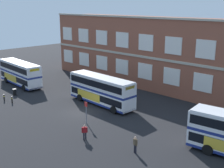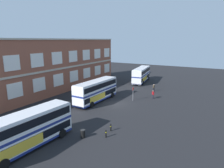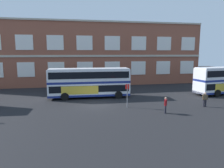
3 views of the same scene
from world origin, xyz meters
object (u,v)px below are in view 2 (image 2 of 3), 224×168
double_decker_middle (96,91)px  waiting_passenger (154,87)px  double_decker_far (141,75)px  safety_bollard_west (106,134)px  safety_bollard_east (111,127)px  second_passenger (153,94)px  double_decker_near (26,131)px  bus_stand_flag (133,93)px  station_litter_bin (83,134)px

double_decker_middle → waiting_passenger: bearing=-30.5°
double_decker_far → safety_bollard_west: bearing=-166.5°
double_decker_middle → double_decker_far: same height
safety_bollard_east → double_decker_far: bearing=13.6°
waiting_passenger → second_passenger: size_ratio=1.00×
double_decker_near → bus_stand_flag: 21.77m
bus_stand_flag → safety_bollard_west: bus_stand_flag is taller
second_passenger → bus_stand_flag: size_ratio=0.63×
safety_bollard_west → safety_bollard_east: bearing=10.7°
double_decker_far → station_litter_bin: 34.16m
double_decker_near → double_decker_far: size_ratio=0.99×
safety_bollard_east → double_decker_middle: bearing=41.9°
second_passenger → safety_bollard_east: (-16.66, 0.38, -0.44)m
double_decker_far → waiting_passenger: (-8.25, -6.21, -1.22)m
double_decker_middle → second_passenger: bearing=-52.1°
double_decker_far → second_passenger: (-13.86, -7.79, -1.22)m
double_decker_near → safety_bollard_east: (8.11, -5.85, -1.66)m
double_decker_near → safety_bollard_east: size_ratio=11.72×
double_decker_near → double_decker_middle: bearing=9.0°
double_decker_middle → station_litter_bin: bearing=-152.9°
waiting_passenger → second_passenger: 5.83m
double_decker_middle → waiting_passenger: 14.72m
double_decker_near → safety_bollard_west: size_ratio=11.72×
double_decker_near → safety_bollard_east: 10.14m
bus_stand_flag → double_decker_far: bearing=15.6°
safety_bollard_west → second_passenger: bearing=-0.1°
double_decker_middle → safety_bollard_east: bearing=-138.1°
double_decker_middle → double_decker_far: size_ratio=0.98×
bus_stand_flag → safety_bollard_east: size_ratio=2.84×
double_decker_middle → waiting_passenger: double_decker_middle is taller
double_decker_far → safety_bollard_east: double_decker_far is taller
double_decker_near → double_decker_middle: size_ratio=1.01×
double_decker_near → safety_bollard_west: bearing=-44.3°
safety_bollard_west → safety_bollard_east: size_ratio=1.00×
safety_bollard_east → double_decker_near: bearing=144.2°
bus_stand_flag → station_litter_bin: size_ratio=2.62×
double_decker_middle → second_passenger: (7.03, -9.03, -1.22)m
second_passenger → waiting_passenger: bearing=15.7°
second_passenger → safety_bollard_west: bearing=179.9°
double_decker_middle → station_litter_bin: (-12.82, -6.56, -1.63)m
waiting_passenger → safety_bollard_west: waiting_passenger is taller
waiting_passenger → second_passenger: (-5.61, -1.58, 0.00)m
bus_stand_flag → waiting_passenger: bearing=-9.2°
waiting_passenger → double_decker_middle: bearing=149.5°
double_decker_middle → second_passenger: size_ratio=6.51×
double_decker_near → safety_bollard_west: 9.01m
waiting_passenger → bus_stand_flag: bus_stand_flag is taller
double_decker_near → safety_bollard_east: bearing=-35.8°
double_decker_far → waiting_passenger: 10.40m
double_decker_middle → second_passenger: 11.51m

